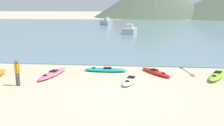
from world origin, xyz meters
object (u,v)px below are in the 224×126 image
(loose_paddle, at_px, (186,71))
(kayak_on_sand_0, at_px, (156,72))
(kayak_on_sand_4, at_px, (53,74))
(kayak_on_sand_1, at_px, (105,70))
(kayak_on_sand_5, at_px, (131,80))
(moored_boat_2, at_px, (130,30))
(person_near_foreground, at_px, (17,71))
(kayak_on_sand_2, at_px, (217,75))
(moored_boat_3, at_px, (106,22))

(loose_paddle, bearing_deg, kayak_on_sand_0, -157.82)
(kayak_on_sand_0, relative_size, kayak_on_sand_4, 0.80)
(kayak_on_sand_1, bearing_deg, kayak_on_sand_0, -5.11)
(kayak_on_sand_5, xyz_separation_m, moored_boat_2, (-1.09, 29.17, 0.50))
(kayak_on_sand_4, bearing_deg, kayak_on_sand_0, 9.26)
(kayak_on_sand_1, bearing_deg, person_near_foreground, -140.47)
(kayak_on_sand_2, height_order, moored_boat_3, moored_boat_3)
(kayak_on_sand_0, xyz_separation_m, kayak_on_sand_1, (-3.67, 0.33, -0.00))
(kayak_on_sand_5, bearing_deg, person_near_foreground, -167.73)
(moored_boat_3, relative_size, loose_paddle, 1.37)
(kayak_on_sand_1, xyz_separation_m, person_near_foreground, (-4.87, -4.02, 0.79))
(person_near_foreground, xyz_separation_m, moored_boat_2, (5.73, 30.65, -0.29))
(loose_paddle, bearing_deg, person_near_foreground, -156.87)
(kayak_on_sand_4, distance_m, loose_paddle, 9.75)
(kayak_on_sand_0, bearing_deg, moored_boat_2, 95.93)
(kayak_on_sand_1, bearing_deg, kayak_on_sand_5, -52.41)
(person_near_foreground, bearing_deg, moored_boat_3, 90.88)
(kayak_on_sand_2, xyz_separation_m, moored_boat_2, (-6.89, 27.56, 0.46))
(kayak_on_sand_1, bearing_deg, moored_boat_3, 96.95)
(kayak_on_sand_1, xyz_separation_m, loose_paddle, (5.98, 0.62, -0.12))
(kayak_on_sand_2, bearing_deg, kayak_on_sand_1, 173.16)
(kayak_on_sand_0, height_order, moored_boat_2, moored_boat_2)
(moored_boat_2, bearing_deg, kayak_on_sand_5, -87.87)
(kayak_on_sand_1, bearing_deg, kayak_on_sand_4, -156.97)
(kayak_on_sand_4, relative_size, person_near_foreground, 2.27)
(kayak_on_sand_5, xyz_separation_m, loose_paddle, (4.03, 3.15, -0.12))
(kayak_on_sand_5, bearing_deg, kayak_on_sand_4, 169.34)
(kayak_on_sand_1, height_order, kayak_on_sand_2, kayak_on_sand_2)
(kayak_on_sand_4, height_order, moored_boat_3, moored_boat_3)
(kayak_on_sand_4, bearing_deg, kayak_on_sand_2, 2.90)
(person_near_foreground, bearing_deg, kayak_on_sand_5, 12.27)
(kayak_on_sand_0, height_order, kayak_on_sand_4, kayak_on_sand_4)
(moored_boat_3, distance_m, loose_paddle, 47.12)
(kayak_on_sand_4, bearing_deg, person_near_foreground, -117.95)
(moored_boat_2, bearing_deg, kayak_on_sand_1, -91.86)
(kayak_on_sand_5, xyz_separation_m, moored_boat_3, (-7.59, 48.81, 0.58))
(loose_paddle, bearing_deg, kayak_on_sand_2, -41.14)
(kayak_on_sand_0, relative_size, kayak_on_sand_5, 1.02)
(moored_boat_2, height_order, moored_boat_3, moored_boat_3)
(kayak_on_sand_0, bearing_deg, loose_paddle, 22.18)
(kayak_on_sand_4, xyz_separation_m, loose_paddle, (9.51, 2.12, -0.13))
(kayak_on_sand_0, distance_m, kayak_on_sand_1, 3.68)
(person_near_foreground, xyz_separation_m, moored_boat_3, (-0.77, 50.29, -0.21))
(kayak_on_sand_0, xyz_separation_m, moored_boat_2, (-2.80, 26.96, 0.50))
(person_near_foreground, bearing_deg, kayak_on_sand_1, 39.53)
(kayak_on_sand_5, relative_size, moored_boat_2, 0.61)
(moored_boat_2, bearing_deg, kayak_on_sand_2, -75.97)
(kayak_on_sand_5, bearing_deg, moored_boat_3, 98.84)
(kayak_on_sand_0, xyz_separation_m, kayak_on_sand_4, (-7.20, -1.17, 0.00))
(moored_boat_2, relative_size, moored_boat_3, 1.24)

